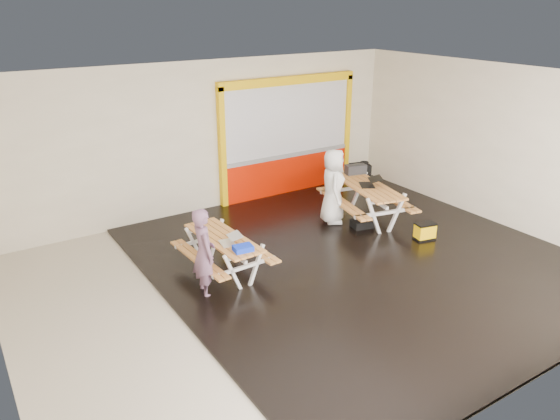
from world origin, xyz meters
TOP-DOWN VIEW (x-y plane):
  - room at (0.00, 0.00)m, footprint 10.02×8.02m
  - deck at (1.25, 0.00)m, footprint 7.50×7.98m
  - kiosk at (2.20, 3.93)m, footprint 3.88×0.16m
  - picnic_table_left at (-1.22, 0.89)m, footprint 1.35×1.92m
  - picnic_table_right at (2.65, 1.42)m, footprint 1.88×2.42m
  - person_left at (-1.83, 0.41)m, footprint 0.45×0.62m
  - person_right at (1.88, 1.67)m, footprint 0.87×0.97m
  - laptop_left at (-1.24, 0.59)m, footprint 0.41×0.39m
  - laptop_right at (2.67, 1.36)m, footprint 0.61×0.59m
  - blue_pouch at (-1.20, 0.19)m, footprint 0.35×0.26m
  - toolbox at (2.97, 2.20)m, footprint 0.53×0.35m
  - backpack at (3.36, 2.34)m, footprint 0.38×0.32m
  - dark_case at (2.26, 1.09)m, footprint 0.50×0.41m
  - fluke_bag at (2.95, -0.10)m, footprint 0.46×0.35m

SIDE VIEW (x-z plane):
  - deck at x=1.25m, z-range 0.00..0.05m
  - dark_case at x=2.26m, z-range 0.05..0.21m
  - fluke_bag at x=2.95m, z-range 0.04..0.40m
  - picnic_table_left at x=-1.22m, z-range 0.20..0.94m
  - picnic_table_right at x=2.65m, z-range 0.23..1.10m
  - person_left at x=-1.83m, z-range -0.01..1.58m
  - backpack at x=3.36m, z-range 0.52..1.05m
  - blue_pouch at x=-1.20m, z-range 0.75..0.84m
  - laptop_left at x=-1.24m, z-range 0.72..0.88m
  - person_right at x=1.88m, z-range 0.07..1.74m
  - laptop_right at x=2.67m, z-range 0.83..1.03m
  - toolbox at x=2.97m, z-range 0.84..1.12m
  - kiosk at x=2.20m, z-range -0.06..2.94m
  - room at x=0.00m, z-range -0.01..3.51m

